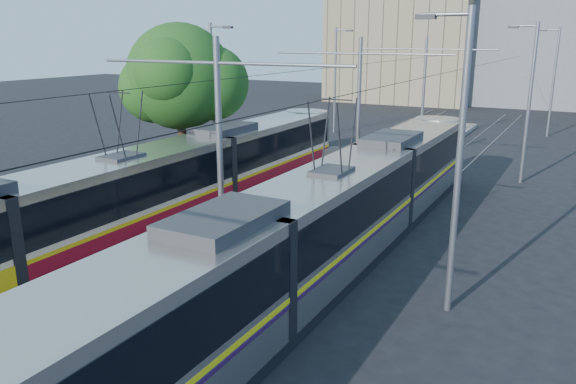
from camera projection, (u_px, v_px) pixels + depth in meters
The scene contains 13 objects.
ground at pixel (11, 384), 12.17m from camera, with size 160.00×160.00×0.00m, color black.
platform at pixel (332, 193), 26.53m from camera, with size 4.00×50.00×0.30m, color gray.
tactile_strip_left at pixel (305, 186), 27.16m from camera, with size 0.70×50.00×0.01m, color gray.
tactile_strip_right at pixel (361, 194), 25.82m from camera, with size 0.70×50.00×0.01m, color gray.
rails at pixel (332, 196), 26.57m from camera, with size 8.71×70.00×0.03m.
tram_left at pixel (125, 202), 19.55m from camera, with size 2.43×30.39×5.50m.
tram_right at pixel (331, 217), 17.42m from camera, with size 2.43×28.41×5.50m.
catenary at pixel (306, 107), 22.96m from camera, with size 9.20×70.00×7.00m.
street_lamps at pixel (366, 99), 28.85m from camera, with size 15.18×38.22×8.00m.
shelter at pixel (335, 175), 24.12m from camera, with size 0.68×1.10×2.41m.
tree at pixel (188, 79), 26.42m from camera, with size 5.48×5.07×7.96m.
building_left at pixel (406, 35), 65.60m from camera, with size 16.32×12.24×14.99m.
building_centre at pixel (560, 31), 61.49m from camera, with size 18.36×14.28×15.93m.
Camera 1 is at (10.36, -6.46, 7.25)m, focal length 35.00 mm.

